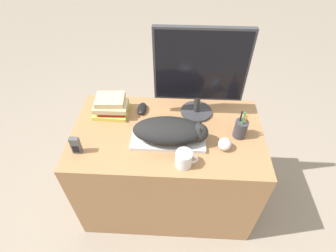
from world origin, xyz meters
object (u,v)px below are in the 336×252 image
at_px(baseball, 225,144).
at_px(phone, 76,145).
at_px(pen_cup, 241,129).
at_px(keyboard, 168,140).
at_px(book_stack, 111,106).
at_px(computer_mouse, 142,108).
at_px(monitor, 200,70).
at_px(coffee_mug, 184,159).
at_px(cat, 172,131).

distance_m(baseball, phone, 0.79).
bearing_deg(pen_cup, keyboard, -170.97).
bearing_deg(keyboard, baseball, -6.84).
distance_m(pen_cup, book_stack, 0.78).
relative_size(keyboard, computer_mouse, 3.77).
xyz_separation_m(monitor, computer_mouse, (-0.34, 0.00, -0.30)).
xyz_separation_m(baseball, book_stack, (-0.67, 0.25, 0.02)).
height_order(keyboard, baseball, baseball).
bearing_deg(phone, coffee_mug, -5.31).
bearing_deg(monitor, cat, -119.74).
height_order(pen_cup, book_stack, pen_cup).
height_order(computer_mouse, coffee_mug, coffee_mug).
bearing_deg(phone, baseball, 4.79).
relative_size(baseball, book_stack, 0.33).
height_order(keyboard, coffee_mug, coffee_mug).
xyz_separation_m(cat, book_stack, (-0.38, 0.22, -0.03)).
relative_size(cat, phone, 3.83).
height_order(computer_mouse, baseball, baseball).
bearing_deg(baseball, keyboard, 173.16).
height_order(cat, pen_cup, pen_cup).
xyz_separation_m(phone, book_stack, (0.12, 0.32, 0.00)).
relative_size(cat, monitor, 0.74).
relative_size(monitor, pen_cup, 2.84).
bearing_deg(phone, monitor, 28.57).
xyz_separation_m(cat, monitor, (0.14, 0.25, 0.23)).
bearing_deg(book_stack, computer_mouse, 10.92).
bearing_deg(phone, cat, 11.54).
height_order(coffee_mug, book_stack, book_stack).
distance_m(coffee_mug, book_stack, 0.58).
relative_size(pen_cup, baseball, 2.74).
bearing_deg(phone, book_stack, 69.00).
xyz_separation_m(keyboard, baseball, (0.31, -0.04, 0.02)).
relative_size(coffee_mug, baseball, 1.65).
bearing_deg(coffee_mug, computer_mouse, 123.16).
bearing_deg(book_stack, keyboard, -30.94).
height_order(cat, book_stack, cat).
height_order(computer_mouse, pen_cup, pen_cup).
bearing_deg(book_stack, coffee_mug, -39.62).
relative_size(baseball, phone, 0.66).
distance_m(coffee_mug, pen_cup, 0.38).
relative_size(coffee_mug, phone, 1.09).
height_order(cat, computer_mouse, cat).
height_order(coffee_mug, pen_cup, pen_cup).
distance_m(phone, book_stack, 0.34).
height_order(baseball, phone, phone).
relative_size(cat, computer_mouse, 3.74).
xyz_separation_m(cat, computer_mouse, (-0.20, 0.25, -0.07)).
relative_size(coffee_mug, book_stack, 0.55).
bearing_deg(coffee_mug, cat, 113.87).
bearing_deg(keyboard, computer_mouse, 125.20).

